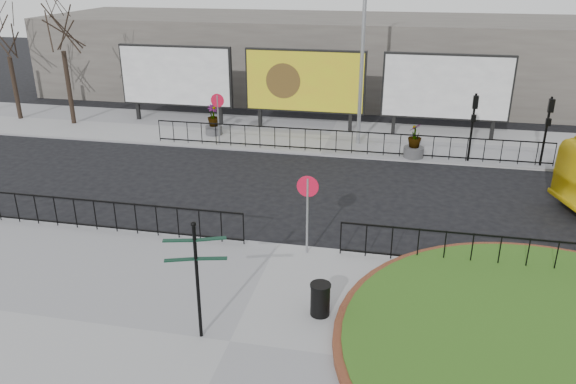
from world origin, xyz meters
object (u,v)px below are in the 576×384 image
(fingerpost_sign, at_px, (197,269))
(planter_a, at_px, (214,122))
(planter_c, at_px, (414,144))
(lamp_post, at_px, (363,44))
(billboard_mid, at_px, (305,82))
(litter_bin, at_px, (320,299))

(fingerpost_sign, xyz_separation_m, planter_a, (-5.10, 15.94, -1.15))
(planter_c, bearing_deg, fingerpost_sign, -108.68)
(lamp_post, bearing_deg, planter_c, -31.39)
(planter_c, bearing_deg, billboard_mid, 147.61)
(fingerpost_sign, distance_m, litter_bin, 3.26)
(billboard_mid, relative_size, litter_bin, 7.18)
(planter_a, distance_m, planter_c, 10.07)
(fingerpost_sign, distance_m, planter_c, 15.18)
(billboard_mid, xyz_separation_m, fingerpost_sign, (0.78, -17.91, -0.69))
(billboard_mid, relative_size, planter_a, 4.07)
(lamp_post, relative_size, planter_c, 5.99)
(litter_bin, relative_size, planter_c, 0.56)
(billboard_mid, distance_m, litter_bin, 16.94)
(lamp_post, relative_size, fingerpost_sign, 3.11)
(billboard_mid, height_order, planter_a, billboard_mid)
(lamp_post, xyz_separation_m, planter_c, (2.62, -1.60, -4.08))
(fingerpost_sign, bearing_deg, planter_a, 94.12)
(billboard_mid, relative_size, lamp_post, 0.67)
(fingerpost_sign, bearing_deg, litter_bin, 15.31)
(planter_a, bearing_deg, billboard_mid, 24.55)
(lamp_post, relative_size, litter_bin, 10.69)
(litter_bin, bearing_deg, billboard_mid, 101.60)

